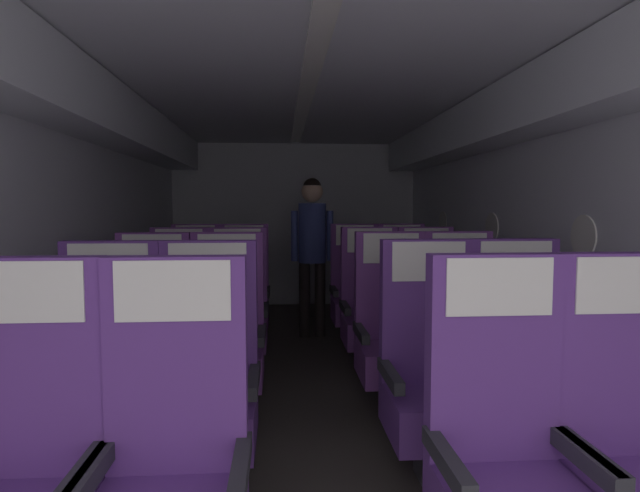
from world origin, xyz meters
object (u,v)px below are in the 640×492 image
object	(u,v)px
seat_d_left_window	(178,313)
flight_attendant	(312,239)
seat_c_left_aisle	(227,339)
seat_d_left_aisle	(238,313)
seat_a_left_aisle	(171,474)
seat_d_right_window	(371,310)
seat_b_left_window	(106,387)
seat_e_left_aisle	(244,295)
seat_b_right_window	(432,378)
seat_a_left_window	(19,477)
seat_e_right_window	(356,294)
seat_c_right_window	(393,335)
seat_e_right_aisle	(403,293)
seat_c_left_window	(151,341)
seat_d_right_aisle	(428,310)
seat_a_right_window	(506,460)
seat_e_left_window	(195,295)
seat_b_right_aisle	(520,375)
seat_c_right_aisle	(462,334)
seat_a_right_aisle	(636,455)
seat_b_left_aisle	(207,385)

from	to	relation	value
seat_d_left_window	flight_attendant	world-z (taller)	flight_attendant
seat_c_left_aisle	seat_d_left_aisle	size ratio (longest dim) A/B	1.00
seat_a_left_aisle	seat_d_right_window	world-z (taller)	same
seat_b_left_window	seat_e_left_aisle	world-z (taller)	same
seat_b_right_window	seat_d_right_window	size ratio (longest dim) A/B	1.00
seat_a_left_window	seat_e_right_window	world-z (taller)	same
seat_c_left_aisle	seat_c_right_window	distance (m)	1.09
seat_c_right_window	seat_e_right_aisle	xyz separation A→B (m)	(0.48, 1.70, 0.00)
seat_d_left_window	seat_e_right_window	distance (m)	1.77
seat_a_left_aisle	seat_b_left_window	world-z (taller)	same
seat_c_left_window	seat_d_left_window	distance (m)	0.86
seat_c_left_aisle	seat_d_left_window	world-z (taller)	same
seat_c_right_window	seat_d_left_window	xyz separation A→B (m)	(-1.55, 0.84, 0.00)
seat_d_right_aisle	seat_e_right_aisle	world-z (taller)	same
seat_c_left_aisle	seat_d_right_window	size ratio (longest dim) A/B	1.00
seat_a_left_aisle	seat_a_right_window	bearing A→B (deg)	0.17
seat_a_left_aisle	flight_attendant	bearing A→B (deg)	79.51
seat_e_left_window	seat_d_left_aisle	bearing A→B (deg)	-61.37
seat_a_right_window	seat_d_right_window	bearing A→B (deg)	90.14
seat_a_left_aisle	seat_c_right_window	world-z (taller)	same
seat_a_left_window	seat_b_right_aisle	distance (m)	2.20
seat_e_right_aisle	seat_d_right_aisle	bearing A→B (deg)	-89.97
seat_c_left_window	seat_e_right_window	xyz separation A→B (m)	(1.56, 1.70, 0.00)
seat_e_left_aisle	flight_attendant	size ratio (longest dim) A/B	0.72
seat_d_left_window	seat_d_left_aisle	size ratio (longest dim) A/B	1.00
seat_a_left_window	seat_d_right_aisle	bearing A→B (deg)	51.17
seat_a_right_window	seat_c_right_aisle	xyz separation A→B (m)	(0.46, 1.71, 0.00)
seat_d_right_window	flight_attendant	distance (m)	1.27
seat_a_right_aisle	seat_b_right_aisle	size ratio (longest dim) A/B	1.00
seat_a_left_window	seat_b_right_aisle	world-z (taller)	same
seat_a_left_window	seat_c_left_aisle	world-z (taller)	same
seat_b_left_aisle	seat_d_left_aisle	distance (m)	1.71
seat_b_left_aisle	seat_e_left_aisle	world-z (taller)	same
seat_b_right_aisle	seat_b_left_aisle	bearing A→B (deg)	-179.12
seat_a_right_aisle	seat_b_left_aisle	distance (m)	1.77
seat_a_right_aisle	seat_b_left_aisle	world-z (taller)	same
seat_c_left_aisle	seat_e_left_aisle	bearing A→B (deg)	90.14
seat_c_right_aisle	seat_d_right_window	size ratio (longest dim) A/B	1.00
seat_e_left_aisle	seat_c_right_window	bearing A→B (deg)	-57.11
seat_c_right_aisle	seat_e_left_aisle	xyz separation A→B (m)	(-1.56, 1.69, 0.00)
seat_b_right_window	seat_c_left_aisle	size ratio (longest dim) A/B	1.00
seat_a_right_window	seat_d_right_aisle	world-z (taller)	same
seat_b_right_aisle	seat_b_right_window	distance (m)	0.46
seat_d_left_window	seat_e_right_aisle	size ratio (longest dim) A/B	1.00
seat_c_left_aisle	seat_d_left_aisle	world-z (taller)	same
seat_a_right_window	seat_b_left_window	bearing A→B (deg)	151.97
seat_a_left_aisle	flight_attendant	world-z (taller)	flight_attendant
seat_c_right_aisle	seat_c_right_window	bearing A→B (deg)	179.45
seat_a_left_window	seat_e_left_window	distance (m)	3.40
seat_a_left_window	seat_e_right_window	distance (m)	3.73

